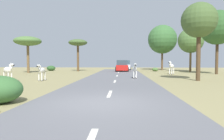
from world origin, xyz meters
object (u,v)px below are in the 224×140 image
Objects in this scene: zebra_2 at (171,66)px; tree_6 at (28,42)px; car_1 at (122,66)px; tree_1 at (199,21)px; car_0 at (125,65)px; bush_0 at (51,68)px; tree_0 at (191,41)px; zebra_0 at (135,69)px; tree_5 at (162,39)px; tree_3 at (218,28)px; zebra_3 at (8,70)px; bush_1 at (155,69)px; zebra_1 at (42,71)px; tree_4 at (78,43)px.

tree_6 is at bearing 24.94° from zebra_2.
tree_1 is at bearing -68.18° from car_1.
car_0 is 2.99× the size of bush_0.
zebra_2 is at bearing -123.49° from tree_0.
tree_5 is (6.04, 18.63, 4.69)m from zebra_0.
car_0 reaches higher than zebra_0.
car_0 is at bearing 82.49° from car_1.
car_0 is 17.41m from tree_6.
tree_3 is (11.93, -5.85, 4.93)m from car_1.
zebra_3 is 0.34× the size of car_1.
tree_6 is at bearing -129.54° from zebra_3.
tree_1 is 6.50× the size of bush_1.
tree_6 is 5.10× the size of bush_1.
tree_1 is (15.42, 1.21, 4.01)m from zebra_3.
tree_0 is 6.91× the size of bush_1.
tree_3 reaches higher than bush_0.
tree_1 reaches higher than car_1.
car_1 is (6.50, 15.55, 0.01)m from zebra_1.
zebra_1 is 15.48m from zebra_2.
car_0 is at bearing 135.25° from bush_1.
car_0 is at bearing 17.41° from bush_0.
car_1 is at bearing -111.47° from zebra_1.
tree_5 is (1.17, 11.99, 4.60)m from zebra_2.
tree_6 reaches higher than zebra_3.
bush_0 is at bearing 5.80° from zebra_2.
tree_5 is at bearing -122.22° from zebra_1.
zebra_2 is at bearing -143.57° from zebra_1.
tree_5 is at bearing 112.37° from tree_3.
zebra_2 is at bearing 91.62° from tree_1.
car_0 is at bearing 151.51° from tree_0.
car_1 is at bearing 153.88° from tree_3.
car_0 is at bearing 37.90° from tree_6.
tree_1 is 1.27× the size of tree_6.
tree_6 reaches higher than car_1.
zebra_2 is at bearing -27.39° from tree_4.
tree_1 is 20.13m from tree_4.
tree_0 is at bearing 11.99° from tree_6.
bush_1 is (-1.00, 15.80, -4.61)m from tree_1.
tree_5 reaches higher than tree_4.
tree_4 is at bearing -86.83° from zebra_1.
tree_4 is (2.01, 16.22, 3.59)m from zebra_3.
tree_6 is (-23.56, -5.00, -0.51)m from tree_0.
car_0 is (9.65, 21.75, -0.04)m from zebra_3.
tree_0 reaches higher than zebra_0.
tree_4 reaches higher than tree_6.
zebra_1 is at bearing -125.65° from bush_1.
tree_3 is at bearing -78.60° from tree_0.
car_1 is 10.23m from tree_5.
tree_4 is at bearing -160.21° from tree_5.
tree_5 reaches higher than tree_3.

